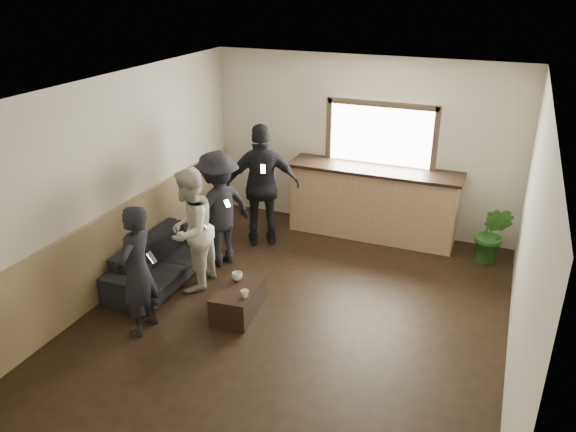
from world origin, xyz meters
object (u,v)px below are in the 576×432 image
at_px(bar_counter, 373,198).
at_px(person_a, 137,271).
at_px(cup_a, 237,276).
at_px(person_b, 190,230).
at_px(sofa, 165,259).
at_px(person_c, 218,209).
at_px(coffee_table, 238,300).
at_px(potted_plant, 493,234).
at_px(cup_b, 245,294).
at_px(person_d, 263,186).

relative_size(bar_counter, person_a, 1.69).
relative_size(bar_counter, cup_a, 20.51).
bearing_deg(bar_counter, person_b, -126.25).
relative_size(bar_counter, sofa, 1.40).
height_order(sofa, person_c, person_c).
bearing_deg(coffee_table, potted_plant, 42.42).
relative_size(sofa, potted_plant, 2.10).
height_order(potted_plant, person_b, person_b).
distance_m(cup_b, potted_plant, 3.81).
bearing_deg(person_b, coffee_table, 61.27).
bearing_deg(person_b, potted_plant, 114.91).
xyz_separation_m(bar_counter, potted_plant, (1.85, -0.27, -0.18)).
bearing_deg(cup_a, bar_counter, 68.62).
xyz_separation_m(potted_plant, person_d, (-3.35, -0.65, 0.50)).
distance_m(coffee_table, cup_b, 0.35).
bearing_deg(cup_a, potted_plant, 39.82).
height_order(coffee_table, person_d, person_d).
height_order(person_a, person_b, person_b).
relative_size(person_b, person_c, 0.99).
bearing_deg(person_b, bar_counter, 137.54).
distance_m(cup_a, person_d, 1.91).
bearing_deg(person_a, bar_counter, 150.94).
height_order(sofa, person_b, person_b).
height_order(potted_plant, person_d, person_d).
xyz_separation_m(coffee_table, potted_plant, (2.82, 2.58, 0.27)).
distance_m(bar_counter, cup_b, 3.14).
relative_size(cup_a, person_b, 0.08).
distance_m(sofa, person_c, 1.02).
xyz_separation_m(potted_plant, person_b, (-3.68, -2.22, 0.38)).
bearing_deg(sofa, person_d, -29.97).
bearing_deg(cup_a, person_c, 128.87).
xyz_separation_m(person_c, person_d, (0.31, 0.83, 0.11)).
relative_size(coffee_table, person_b, 0.49).
distance_m(person_c, person_d, 0.90).
distance_m(person_a, person_c, 1.86).
xyz_separation_m(bar_counter, person_c, (-1.81, -1.75, 0.21)).
bearing_deg(person_c, person_b, 24.04).
distance_m(potted_plant, person_c, 3.97).
xyz_separation_m(potted_plant, person_c, (-3.66, -1.48, 0.39)).
bearing_deg(bar_counter, potted_plant, -8.39).
bearing_deg(cup_b, bar_counter, 75.53).
distance_m(potted_plant, person_b, 4.31).
bearing_deg(person_d, cup_b, 80.73).
height_order(sofa, potted_plant, potted_plant).
relative_size(bar_counter, cup_b, 26.97).
xyz_separation_m(cup_a, person_a, (-0.80, -0.92, 0.38)).
height_order(cup_a, potted_plant, potted_plant).
relative_size(coffee_table, person_a, 0.52).
relative_size(sofa, person_a, 1.20).
relative_size(sofa, cup_a, 14.63).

